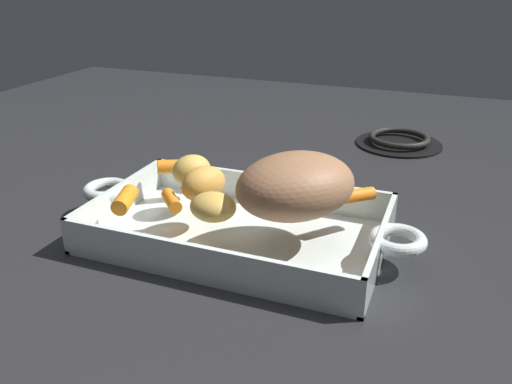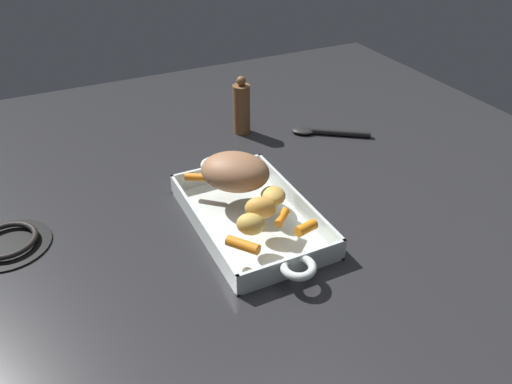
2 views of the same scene
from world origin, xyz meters
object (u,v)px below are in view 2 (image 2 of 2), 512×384
at_px(stove_burner_rear, 8,242).
at_px(baby_carrot_center_right, 306,228).
at_px(pork_roast, 236,171).
at_px(potato_whole, 273,196).
at_px(potato_golden_large, 251,224).
at_px(serving_spoon, 324,132).
at_px(baby_carrot_long, 243,245).
at_px(potato_near_roast, 259,208).
at_px(pepper_mill, 242,108).
at_px(baby_carrot_southeast, 197,177).
at_px(roasting_dish, 250,218).
at_px(baby_carrot_southwest, 282,217).

bearing_deg(stove_burner_rear, baby_carrot_center_right, -117.64).
height_order(pork_roast, potato_whole, pork_roast).
bearing_deg(potato_golden_large, serving_spoon, -47.70).
bearing_deg(stove_burner_rear, baby_carrot_long, -124.10).
relative_size(potato_near_roast, pepper_mill, 0.38).
height_order(potato_near_roast, pepper_mill, pepper_mill).
height_order(baby_carrot_center_right, potato_golden_large, potato_golden_large).
bearing_deg(baby_carrot_southeast, roasting_dish, -154.28).
bearing_deg(potato_golden_large, pepper_mill, -22.62).
relative_size(potato_golden_large, serving_spoon, 0.28).
height_order(stove_burner_rear, serving_spoon, same).
bearing_deg(potato_near_roast, roasting_dish, -5.11).
distance_m(potato_golden_large, serving_spoon, 0.52).
xyz_separation_m(baby_carrot_center_right, stove_burner_rear, (0.26, 0.49, -0.05)).
bearing_deg(baby_carrot_long, potato_golden_large, -42.39).
height_order(baby_carrot_center_right, baby_carrot_southwest, baby_carrot_center_right).
relative_size(baby_carrot_center_right, stove_burner_rear, 0.28).
distance_m(potato_near_roast, potato_golden_large, 0.05).
height_order(baby_carrot_southwest, potato_whole, potato_whole).
height_order(baby_carrot_southeast, potato_near_roast, potato_near_roast).
bearing_deg(stove_burner_rear, pork_roast, -98.36).
xyz_separation_m(roasting_dish, serving_spoon, (0.26, -0.34, -0.01)).
relative_size(stove_burner_rear, serving_spoon, 0.84).
xyz_separation_m(potato_golden_large, serving_spoon, (0.35, -0.38, -0.06)).
relative_size(potato_whole, pepper_mill, 0.35).
height_order(baby_carrot_southwest, serving_spoon, baby_carrot_southwest).
bearing_deg(potato_near_roast, serving_spoon, -48.19).
relative_size(baby_carrot_southeast, serving_spoon, 0.28).
distance_m(roasting_dish, serving_spoon, 0.43).
distance_m(baby_carrot_long, serving_spoon, 0.56).
distance_m(pork_roast, stove_burner_rear, 0.46).
bearing_deg(potato_near_roast, stove_burner_rear, 67.46).
relative_size(baby_carrot_southwest, potato_near_roast, 0.74).
relative_size(pork_roast, baby_carrot_long, 2.29).
relative_size(pork_roast, baby_carrot_southeast, 2.75).
xyz_separation_m(pork_roast, baby_carrot_southwest, (-0.14, -0.03, -0.03)).
height_order(roasting_dish, baby_carrot_long, baby_carrot_long).
xyz_separation_m(baby_carrot_center_right, serving_spoon, (0.39, -0.29, -0.05)).
bearing_deg(potato_golden_large, baby_carrot_southwest, -83.13).
distance_m(roasting_dish, potato_near_roast, 0.07).
xyz_separation_m(potato_golden_large, stove_burner_rear, (0.22, 0.40, -0.06)).
bearing_deg(roasting_dish, baby_carrot_southeast, 25.72).
bearing_deg(potato_golden_large, potato_whole, -49.62).
relative_size(potato_whole, serving_spoon, 0.29).
distance_m(baby_carrot_long, baby_carrot_center_right, 0.12).
relative_size(potato_golden_large, pepper_mill, 0.33).
xyz_separation_m(potato_near_roast, pepper_mill, (0.42, -0.16, 0.00)).
distance_m(pork_roast, potato_whole, 0.09).
xyz_separation_m(pork_roast, potato_near_roast, (-0.12, 0.01, -0.02)).
relative_size(potato_near_roast, potato_whole, 1.10).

